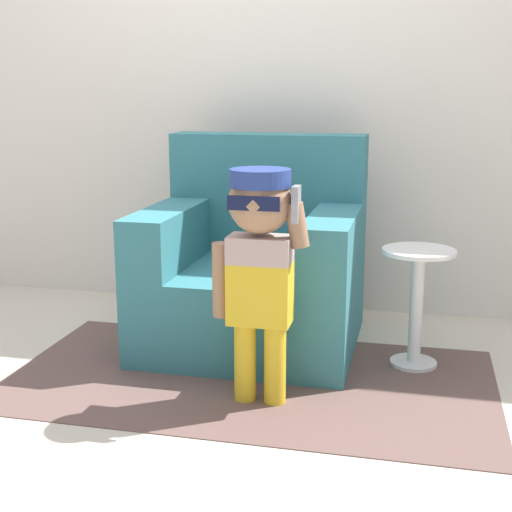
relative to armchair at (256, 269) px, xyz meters
The scene contains 6 objects.
ground_plane 0.40m from the armchair, 148.16° to the right, with size 10.00×10.00×0.00m, color beige.
wall_back 1.15m from the armchair, 106.13° to the left, with size 10.00×0.05×2.60m.
armchair is the anchor object (origin of this frame).
person_child 0.74m from the armchair, 75.78° to the right, with size 0.37×0.27×0.89m.
side_table 0.76m from the armchair, 12.91° to the right, with size 0.31×0.31×0.52m.
rug 0.60m from the armchair, 79.82° to the right, with size 1.99×1.09×0.01m.
Camera 1 is at (0.91, -3.05, 1.17)m, focal length 50.00 mm.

